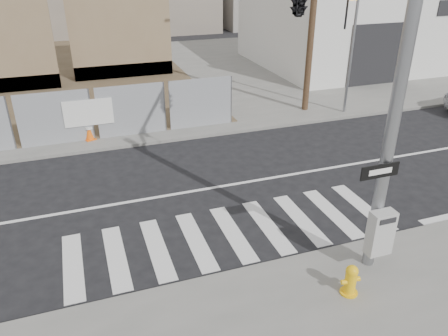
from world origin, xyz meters
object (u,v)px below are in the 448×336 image
object	(u,v)px
auto_shop	(356,24)
fire_hydrant	(351,280)
traffic_cone_d	(89,131)
signal_pole	(326,37)

from	to	relation	value
auto_shop	fire_hydrant	bearing A→B (deg)	-124.05
auto_shop	fire_hydrant	distance (m)	22.41
fire_hydrant	traffic_cone_d	world-z (taller)	traffic_cone_d
auto_shop	signal_pole	bearing A→B (deg)	-127.46
signal_pole	auto_shop	distance (m)	19.04
signal_pole	fire_hydrant	world-z (taller)	signal_pole
signal_pole	auto_shop	bearing A→B (deg)	52.54
fire_hydrant	signal_pole	bearing A→B (deg)	84.62
signal_pole	traffic_cone_d	size ratio (longest dim) A/B	9.43
auto_shop	fire_hydrant	world-z (taller)	auto_shop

